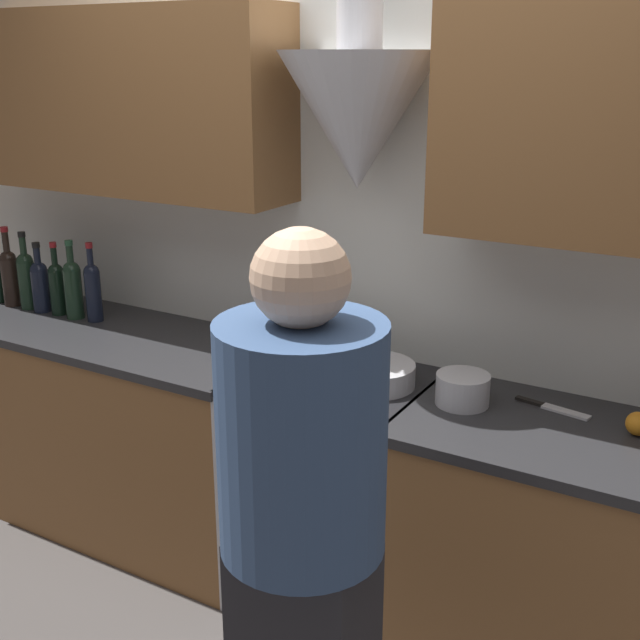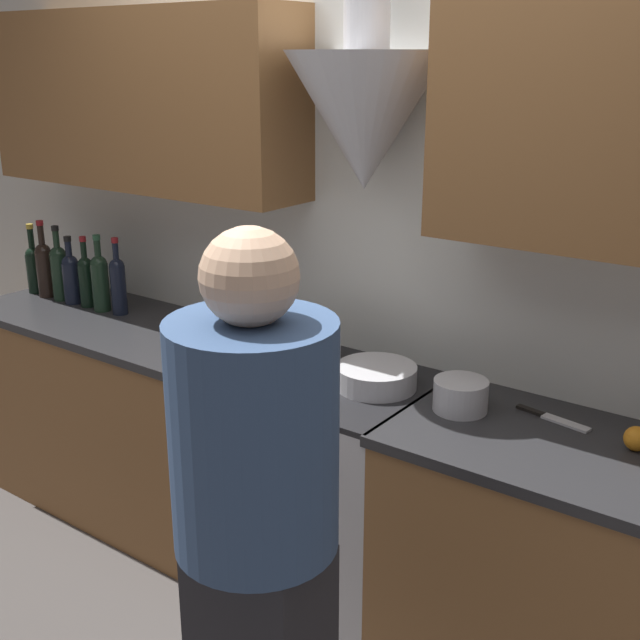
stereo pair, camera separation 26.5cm
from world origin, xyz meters
name	(u,v)px [view 1 (the left image)]	position (x,y,z in m)	size (l,w,h in m)	color
wall_back	(347,200)	(-0.10, 0.58, 1.48)	(8.40, 0.54, 2.60)	silver
counter_left	(114,426)	(-1.10, 0.31, 0.45)	(1.58, 0.62, 0.89)	brown
counter_right	(553,557)	(0.81, 0.31, 0.45)	(1.00, 0.62, 0.89)	brown
stove_range	(334,490)	(0.00, 0.31, 0.45)	(0.63, 0.60, 0.89)	silver
wine_bottle_1	(10,274)	(-1.70, 0.35, 1.04)	(0.08, 0.08, 0.36)	black
wine_bottle_2	(27,277)	(-1.60, 0.35, 1.03)	(0.08, 0.08, 0.35)	black
wine_bottle_3	(40,283)	(-1.51, 0.35, 1.02)	(0.08, 0.08, 0.31)	black
wine_bottle_4	(57,286)	(-1.42, 0.36, 1.02)	(0.07, 0.07, 0.32)	black
wine_bottle_5	(73,286)	(-1.31, 0.35, 1.03)	(0.08, 0.08, 0.34)	black
wine_bottle_6	(93,289)	(-1.21, 0.37, 1.03)	(0.07, 0.07, 0.34)	black
stock_pot	(297,354)	(-0.14, 0.29, 0.97)	(0.28, 0.28, 0.15)	silver
mixing_bowl	(375,374)	(0.14, 0.34, 0.93)	(0.28, 0.28, 0.08)	silver
orange_fruit	(638,424)	(0.99, 0.39, 0.93)	(0.07, 0.07, 0.07)	orange
saucepan	(463,389)	(0.46, 0.34, 0.94)	(0.18, 0.18, 0.10)	silver
chefs_knife	(553,408)	(0.73, 0.45, 0.90)	(0.25, 0.07, 0.01)	silver
person_foreground_right	(303,555)	(0.46, -0.66, 0.91)	(0.37, 0.37, 1.66)	#28282D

